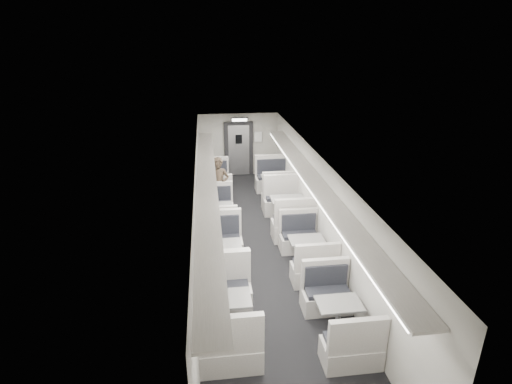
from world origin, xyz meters
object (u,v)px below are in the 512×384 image
object	(u,v)px
exit_sign	(239,120)
passenger	(219,186)
booth_left_d	(227,315)
booth_right_b	(288,211)
booth_left_a	(215,187)
booth_right_c	(306,252)
booth_left_b	(218,216)
booth_left_c	(222,259)
booth_right_a	(276,188)
vestibule_door	(239,149)
booth_right_d	(338,318)

from	to	relation	value
exit_sign	passenger	bearing A→B (deg)	-107.01
booth_left_d	booth_right_b	distance (m)	4.75
booth_left_a	exit_sign	size ratio (longest dim) A/B	3.40
booth_left_a	booth_right_c	world-z (taller)	booth_left_a
booth_left_b	booth_left_d	distance (m)	4.35
booth_right_b	booth_right_c	xyz separation A→B (m)	(0.00, -2.21, -0.06)
booth_left_c	passenger	xyz separation A→B (m)	(0.09, 3.48, 0.49)
booth_left_d	exit_sign	size ratio (longest dim) A/B	3.50
booth_left_c	booth_right_a	world-z (taller)	booth_right_a
booth_right_a	exit_sign	distance (m)	3.03
booth_right_b	vestibule_door	distance (m)	4.74
booth_right_b	exit_sign	xyz separation A→B (m)	(-1.00, 4.10, 1.86)
booth_left_d	booth_left_c	bearing A→B (deg)	90.00
booth_left_d	vestibule_door	bearing A→B (deg)	83.58
booth_right_a	booth_right_c	bearing A→B (deg)	-90.00
booth_right_a	booth_right_b	xyz separation A→B (m)	(0.00, -1.93, 0.00)
booth_right_b	booth_right_d	bearing A→B (deg)	-90.00
booth_right_d	exit_sign	distance (m)	8.96
booth_left_a	exit_sign	world-z (taller)	exit_sign
booth_left_b	booth_right_c	xyz separation A→B (m)	(2.00, -2.25, 0.00)
booth_right_b	vestibule_door	world-z (taller)	vestibule_door
booth_right_a	booth_right_d	xyz separation A→B (m)	(0.00, -6.53, -0.06)
booth_left_c	booth_left_b	bearing A→B (deg)	90.00
exit_sign	vestibule_door	bearing A→B (deg)	90.00
booth_right_a	booth_left_c	bearing A→B (deg)	-114.98
passenger	booth_left_d	bearing A→B (deg)	-79.25
booth_left_b	booth_right_c	distance (m)	3.01
booth_left_b	booth_left_c	xyz separation A→B (m)	(0.00, -2.41, 0.04)
booth_left_c	booth_right_b	xyz separation A→B (m)	(2.00, 2.36, 0.03)
vestibule_door	passenger	bearing A→B (deg)	-104.72
exit_sign	booth_right_c	bearing A→B (deg)	-80.99
passenger	vestibule_door	distance (m)	3.59
booth_left_c	passenger	distance (m)	3.52
booth_left_b	passenger	bearing A→B (deg)	85.27
booth_left_a	booth_left_d	distance (m)	6.69
booth_right_a	vestibule_door	world-z (taller)	vestibule_door
booth_left_b	vestibule_door	bearing A→B (deg)	77.59
booth_left_c	booth_right_b	size ratio (longest dim) A/B	0.94
booth_left_d	booth_left_a	bearing A→B (deg)	90.00
booth_right_b	exit_sign	size ratio (longest dim) A/B	3.78
booth_left_a	passenger	distance (m)	1.36
booth_right_d	booth_left_d	bearing A→B (deg)	171.69
booth_left_b	exit_sign	size ratio (longest dim) A/B	3.20
booth_left_a	booth_left_c	xyz separation A→B (m)	(0.00, -4.75, 0.02)
booth_right_d	passenger	world-z (taller)	passenger
booth_right_b	booth_right_c	distance (m)	2.21
booth_right_c	booth_left_c	bearing A→B (deg)	-175.54
booth_right_a	booth_right_d	distance (m)	6.53
booth_left_d	passenger	xyz separation A→B (m)	(0.09, 5.42, 0.49)
booth_left_b	passenger	distance (m)	1.20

